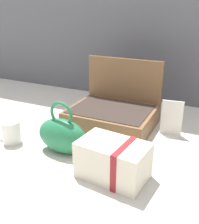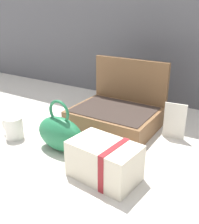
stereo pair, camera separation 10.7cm
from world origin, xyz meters
TOP-DOWN VIEW (x-y plane):
  - ground_plane at (0.00, 0.00)m, footprint 6.00×6.00m
  - open_suitcase at (-0.01, 0.15)m, footprint 0.38×0.31m
  - teal_pouch_handbag at (-0.09, -0.17)m, footprint 0.21×0.10m
  - cream_toiletry_bag at (0.15, -0.24)m, footprint 0.23×0.16m
  - coffee_mug at (-0.32, -0.20)m, footprint 0.11×0.08m
  - info_card_left at (0.25, 0.16)m, footprint 0.09×0.02m

SIDE VIEW (x-z plane):
  - ground_plane at x=0.00m, z-range 0.00..0.00m
  - coffee_mug at x=-0.32m, z-range 0.00..0.09m
  - cream_toiletry_bag at x=0.15m, z-range 0.00..0.13m
  - open_suitcase at x=-0.01m, z-range -0.08..0.21m
  - teal_pouch_handbag at x=-0.09m, z-range -0.03..0.17m
  - info_card_left at x=0.25m, z-range 0.00..0.16m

